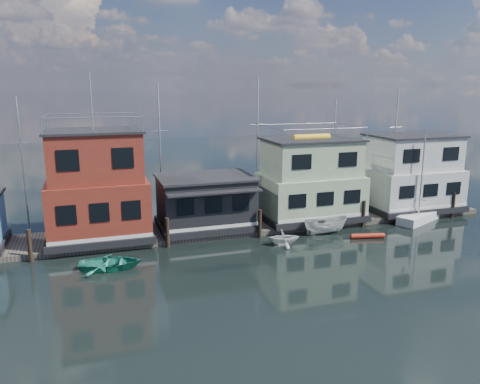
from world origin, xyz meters
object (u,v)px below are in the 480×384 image
object	(u,v)px
houseboat_green	(310,180)
red_kayak	(368,236)
houseboat_red	(97,188)
dinghy_teal	(111,263)
houseboat_white	(411,174)
houseboat_dark	(206,202)
day_sailer	(418,217)
dinghy_white	(283,237)
motorboat	(326,225)

from	to	relation	value
houseboat_green	red_kayak	size ratio (longest dim) A/B	3.21
houseboat_red	dinghy_teal	xyz separation A→B (m)	(0.40, -5.69, -3.70)
houseboat_red	houseboat_white	distance (m)	27.01
houseboat_red	houseboat_green	xyz separation A→B (m)	(17.00, 0.00, -0.55)
houseboat_dark	red_kayak	size ratio (longest dim) A/B	2.83
dinghy_teal	red_kayak	size ratio (longest dim) A/B	1.48
day_sailer	houseboat_white	bearing A→B (deg)	42.76
houseboat_green	dinghy_white	world-z (taller)	houseboat_green
houseboat_white	dinghy_white	bearing A→B (deg)	-161.24
houseboat_green	dinghy_teal	distance (m)	17.83
dinghy_teal	motorboat	bearing A→B (deg)	-74.25
day_sailer	red_kayak	xyz separation A→B (m)	(-6.59, -2.53, -0.24)
dinghy_teal	houseboat_red	bearing A→B (deg)	12.18
dinghy_teal	houseboat_dark	bearing A→B (deg)	-45.12
houseboat_red	dinghy_teal	distance (m)	6.80
houseboat_green	houseboat_white	size ratio (longest dim) A/B	1.00
houseboat_red	red_kayak	bearing A→B (deg)	-15.97
houseboat_red	houseboat_white	xyz separation A→B (m)	(27.00, 0.00, -0.57)
houseboat_white	red_kayak	xyz separation A→B (m)	(-7.80, -5.49, -3.34)
red_kayak	houseboat_white	bearing A→B (deg)	47.24
houseboat_green	dinghy_white	bearing A→B (deg)	-132.28
dinghy_white	red_kayak	bearing A→B (deg)	-83.87
houseboat_green	day_sailer	size ratio (longest dim) A/B	1.13
day_sailer	houseboat_dark	bearing A→B (deg)	145.61
houseboat_green	dinghy_teal	world-z (taller)	houseboat_green
houseboat_dark	red_kayak	distance (m)	12.66
houseboat_white	dinghy_teal	bearing A→B (deg)	-167.93
houseboat_dark	day_sailer	world-z (taller)	day_sailer
houseboat_red	motorboat	world-z (taller)	houseboat_red
dinghy_teal	red_kayak	distance (m)	18.80
houseboat_green	houseboat_white	xyz separation A→B (m)	(10.00, -0.00, -0.01)
houseboat_dark	motorboat	world-z (taller)	houseboat_dark
dinghy_teal	motorboat	xyz separation A→B (m)	(16.30, 2.17, 0.28)
houseboat_white	houseboat_dark	bearing A→B (deg)	-179.94
houseboat_green	motorboat	world-z (taller)	houseboat_green
day_sailer	motorboat	size ratio (longest dim) A/B	2.10
houseboat_red	dinghy_white	size ratio (longest dim) A/B	5.15
dinghy_teal	red_kayak	world-z (taller)	dinghy_teal
houseboat_red	motorboat	size ratio (longest dim) A/B	3.37
red_kayak	dinghy_teal	bearing A→B (deg)	-167.33
motorboat	houseboat_dark	bearing A→B (deg)	74.17
houseboat_dark	day_sailer	size ratio (longest dim) A/B	1.00
houseboat_green	red_kayak	world-z (taller)	houseboat_green
motorboat	houseboat_red	bearing A→B (deg)	84.18
houseboat_dark	dinghy_white	distance (m)	6.91
motorboat	red_kayak	bearing A→B (deg)	-122.29
day_sailer	dinghy_white	bearing A→B (deg)	163.37
day_sailer	dinghy_white	world-z (taller)	day_sailer
houseboat_red	houseboat_dark	distance (m)	8.18
houseboat_green	dinghy_white	distance (m)	7.26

